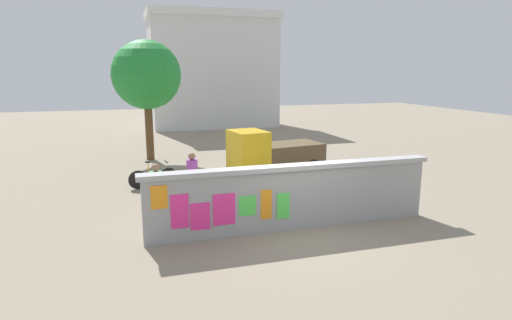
# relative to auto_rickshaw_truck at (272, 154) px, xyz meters

# --- Properties ---
(ground) EXTENTS (60.00, 60.00, 0.00)m
(ground) POSITION_rel_auto_rickshaw_truck_xyz_m (-1.30, 2.55, -0.90)
(ground) COLOR gray
(poster_wall) EXTENTS (7.75, 0.42, 1.70)m
(poster_wall) POSITION_rel_auto_rickshaw_truck_xyz_m (-1.32, -5.45, -0.03)
(poster_wall) COLOR #9B9B9B
(poster_wall) RESTS_ON ground
(auto_rickshaw_truck) EXTENTS (3.78, 2.01, 1.85)m
(auto_rickshaw_truck) POSITION_rel_auto_rickshaw_truck_xyz_m (0.00, 0.00, 0.00)
(auto_rickshaw_truck) COLOR black
(auto_rickshaw_truck) RESTS_ON ground
(motorcycle) EXTENTS (1.87, 0.70, 0.87)m
(motorcycle) POSITION_rel_auto_rickshaw_truck_xyz_m (-1.40, -3.83, -0.44)
(motorcycle) COLOR black
(motorcycle) RESTS_ON ground
(bicycle_near) EXTENTS (1.70, 0.44, 0.95)m
(bicycle_near) POSITION_rel_auto_rickshaw_truck_xyz_m (-4.49, -0.29, -0.54)
(bicycle_near) COLOR black
(bicycle_near) RESTS_ON ground
(bicycle_far) EXTENTS (1.70, 0.45, 0.95)m
(bicycle_far) POSITION_rel_auto_rickshaw_truck_xyz_m (1.22, -3.46, -0.54)
(bicycle_far) COLOR black
(bicycle_far) RESTS_ON ground
(person_walking) EXTENTS (0.48, 0.48, 1.62)m
(person_walking) POSITION_rel_auto_rickshaw_truck_xyz_m (-4.63, -3.92, 0.09)
(person_walking) COLOR purple
(person_walking) RESTS_ON ground
(person_bystander) EXTENTS (0.45, 0.45, 1.62)m
(person_bystander) POSITION_rel_auto_rickshaw_truck_xyz_m (-3.47, -2.64, 0.09)
(person_bystander) COLOR #3F994C
(person_bystander) RESTS_ON ground
(tree_roadside) EXTENTS (3.07, 3.07, 5.39)m
(tree_roadside) POSITION_rel_auto_rickshaw_truck_xyz_m (-4.28, 4.73, 2.93)
(tree_roadside) COLOR brown
(tree_roadside) RESTS_ON ground
(building_background) EXTENTS (9.13, 4.97, 8.10)m
(building_background) POSITION_rel_auto_rickshaw_truck_xyz_m (1.00, 16.22, 3.18)
(building_background) COLOR silver
(building_background) RESTS_ON ground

